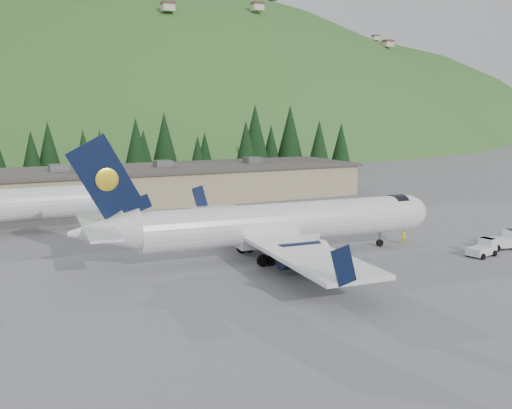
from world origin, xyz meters
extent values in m
plane|color=slate|center=(0.00, 0.00, 0.00)|extent=(600.00, 600.00, 0.00)
cylinder|color=white|center=(0.00, 0.00, 3.24)|extent=(26.84, 5.43, 3.58)
ellipsoid|color=white|center=(13.30, -0.93, 3.24)|extent=(4.89, 3.90, 3.58)
cylinder|color=black|center=(12.35, -0.86, 3.67)|extent=(1.54, 3.04, 2.95)
cone|color=white|center=(-16.15, 1.13, 3.62)|extent=(5.95, 3.97, 3.58)
cube|color=white|center=(-0.95, 0.07, 1.73)|extent=(7.81, 3.57, 0.95)
cube|color=white|center=(-1.90, 0.13, 2.28)|extent=(7.48, 32.66, 0.33)
cube|color=black|center=(-2.19, 16.38, 3.52)|extent=(1.93, 0.28, 2.74)
cube|color=black|center=(-4.45, -15.91, 3.52)|extent=(1.93, 0.28, 2.74)
cylinder|color=black|center=(-0.56, 5.58, 1.48)|extent=(4.14, 2.46, 2.19)
cylinder|color=white|center=(1.24, 5.45, 1.48)|extent=(0.73, 2.36, 2.32)
cube|color=white|center=(-0.56, 5.58, 2.00)|extent=(2.11, 0.38, 0.86)
cylinder|color=black|center=(-1.34, -5.44, 1.48)|extent=(4.14, 2.46, 2.19)
cylinder|color=white|center=(0.47, -5.57, 1.48)|extent=(0.73, 2.36, 2.32)
cube|color=white|center=(-1.34, -5.44, 2.00)|extent=(2.11, 0.38, 0.86)
cube|color=black|center=(-15.96, 1.12, 8.07)|extent=(5.89, 0.70, 6.99)
ellipsoid|color=yellow|center=(-15.75, 1.29, 7.88)|extent=(1.89, 0.30, 1.89)
ellipsoid|color=yellow|center=(-15.78, 0.91, 7.88)|extent=(1.89, 0.30, 1.89)
cube|color=black|center=(-13.49, 0.94, 5.60)|extent=(2.64, 0.42, 1.89)
cube|color=white|center=(-16.62, 1.16, 4.09)|extent=(3.30, 12.04, 0.21)
cylinder|color=slate|center=(10.45, -0.73, 0.86)|extent=(0.20, 0.20, 1.71)
cylinder|color=black|center=(10.45, -0.73, 0.36)|extent=(0.74, 0.32, 0.72)
cylinder|color=slate|center=(-2.67, 2.76, 0.95)|extent=(0.24, 0.24, 1.90)
cylinder|color=black|center=(-2.29, 2.74, 0.52)|extent=(1.07, 0.41, 1.05)
cylinder|color=black|center=(-3.05, 2.79, 0.52)|extent=(1.07, 0.41, 1.05)
cylinder|color=slate|center=(-3.03, -2.36, 0.95)|extent=(0.24, 0.24, 1.90)
cylinder|color=black|center=(-2.65, -2.39, 0.52)|extent=(1.07, 0.41, 1.05)
cylinder|color=black|center=(-3.41, -2.34, 0.52)|extent=(1.07, 0.41, 1.05)
cylinder|color=white|center=(-22.00, 22.00, 3.20)|extent=(22.00, 3.60, 3.60)
cube|color=silver|center=(16.44, -8.03, 0.54)|extent=(3.21, 2.06, 0.69)
cube|color=silver|center=(17.41, -7.83, 1.14)|extent=(1.25, 1.56, 0.89)
cube|color=black|center=(17.41, -7.83, 1.53)|extent=(1.13, 1.44, 0.10)
cylinder|color=black|center=(17.25, -7.05, 0.28)|extent=(0.59, 0.33, 0.55)
cylinder|color=black|center=(17.57, -8.60, 0.28)|extent=(0.59, 0.33, 0.55)
cylinder|color=black|center=(15.31, -7.46, 0.28)|extent=(0.59, 0.33, 0.55)
cylinder|color=black|center=(15.63, -9.00, 0.28)|extent=(0.59, 0.33, 0.55)
cube|color=silver|center=(20.61, -6.73, 0.63)|extent=(3.73, 2.46, 0.80)
cylinder|color=black|center=(21.93, -6.11, 0.32)|extent=(0.68, 0.39, 0.64)
cylinder|color=black|center=(19.71, -5.58, 0.32)|extent=(0.68, 0.39, 0.64)
cylinder|color=black|center=(19.28, -7.36, 0.32)|extent=(0.68, 0.39, 0.64)
cube|color=tan|center=(-5.00, 38.00, 2.40)|extent=(70.00, 16.00, 4.80)
cube|color=#47423D|center=(-5.00, 38.00, 4.95)|extent=(71.00, 17.00, 0.40)
cube|color=slate|center=(-15.00, 38.00, 5.60)|extent=(2.50, 2.50, 1.00)
cube|color=slate|center=(0.00, 38.00, 5.60)|extent=(2.50, 2.50, 1.00)
cube|color=slate|center=(15.00, 38.00, 5.60)|extent=(2.50, 2.50, 1.00)
imported|color=yellow|center=(13.37, -0.82, 0.80)|extent=(0.67, 0.54, 1.60)
cone|color=black|center=(-16.44, 62.96, 5.81)|extent=(4.26, 4.26, 8.71)
cone|color=black|center=(-13.39, 64.35, 6.67)|extent=(4.89, 4.89, 10.01)
cone|color=black|center=(-8.53, 56.42, 5.91)|extent=(4.33, 4.33, 8.87)
cone|color=black|center=(-5.28, 58.66, 5.84)|extent=(4.28, 4.28, 8.75)
cone|color=black|center=(0.93, 57.45, 7.05)|extent=(5.17, 5.17, 10.57)
cone|color=black|center=(4.41, 65.56, 5.73)|extent=(4.20, 4.20, 8.59)
cone|color=black|center=(9.36, 67.68, 7.62)|extent=(5.59, 5.59, 11.43)
cone|color=black|center=(13.75, 60.26, 5.03)|extent=(3.69, 3.69, 7.54)
cone|color=black|center=(17.53, 66.29, 5.26)|extent=(3.86, 3.86, 7.89)
cone|color=black|center=(21.75, 55.04, 6.72)|extent=(4.93, 4.93, 10.08)
cone|color=black|center=(26.26, 60.29, 8.54)|extent=(6.26, 6.26, 12.81)
cone|color=black|center=(30.79, 61.92, 6.13)|extent=(4.49, 4.49, 9.19)
cone|color=black|center=(35.09, 61.45, 8.50)|extent=(6.23, 6.23, 12.75)
cone|color=black|center=(39.09, 56.15, 6.71)|extent=(4.92, 4.92, 10.06)
cone|color=black|center=(43.73, 62.39, 4.86)|extent=(3.56, 3.56, 7.29)
cone|color=black|center=(48.33, 61.67, 6.30)|extent=(4.62, 4.62, 9.45)
ellipsoid|color=#25551A|center=(40.00, 200.00, -85.00)|extent=(420.00, 300.00, 300.00)
ellipsoid|color=#25551A|center=(160.00, 240.00, -85.00)|extent=(392.00, 280.00, 280.00)
camera|label=1|loc=(-24.93, -45.14, 13.17)|focal=40.00mm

